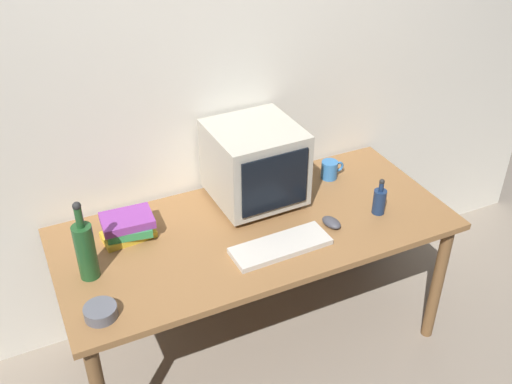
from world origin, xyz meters
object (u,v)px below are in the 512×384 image
(keyboard, at_px, (281,246))
(bottle_tall, at_px, (85,249))
(mug, at_px, (330,170))
(cd_spindle, at_px, (101,312))
(crt_monitor, at_px, (255,164))
(book_stack, at_px, (128,227))
(computer_mouse, at_px, (331,222))
(bottle_short, at_px, (379,200))

(keyboard, relative_size, bottle_tall, 1.21)
(mug, height_order, cd_spindle, mug)
(crt_monitor, height_order, keyboard, crt_monitor)
(book_stack, bearing_deg, cd_spindle, -117.32)
(crt_monitor, relative_size, keyboard, 0.94)
(computer_mouse, bearing_deg, bottle_short, -12.78)
(bottle_tall, relative_size, cd_spindle, 2.89)
(bottle_short, bearing_deg, crt_monitor, 144.01)
(keyboard, xyz_separation_m, bottle_tall, (-0.75, 0.17, 0.12))
(computer_mouse, height_order, book_stack, book_stack)
(computer_mouse, bearing_deg, bottle_tall, 161.00)
(crt_monitor, bearing_deg, computer_mouse, -57.02)
(mug, bearing_deg, bottle_short, -83.00)
(keyboard, xyz_separation_m, mug, (0.47, 0.39, 0.03))
(computer_mouse, bearing_deg, crt_monitor, 110.78)
(computer_mouse, bearing_deg, keyboard, 177.24)
(keyboard, height_order, mug, mug)
(computer_mouse, xyz_separation_m, bottle_short, (0.24, -0.00, 0.05))
(bottle_short, bearing_deg, keyboard, -175.26)
(keyboard, height_order, book_stack, book_stack)
(bottle_tall, bearing_deg, keyboard, -12.56)
(bottle_short, bearing_deg, mug, 97.00)
(crt_monitor, height_order, mug, crt_monitor)
(bottle_tall, bearing_deg, bottle_short, -5.60)
(bottle_short, distance_m, mug, 0.35)
(bottle_short, distance_m, book_stack, 1.10)
(cd_spindle, bearing_deg, keyboard, 5.32)
(crt_monitor, distance_m, bottle_short, 0.58)
(book_stack, bearing_deg, mug, 2.58)
(crt_monitor, bearing_deg, mug, 2.28)
(keyboard, distance_m, mug, 0.62)
(mug, relative_size, cd_spindle, 1.00)
(bottle_short, bearing_deg, book_stack, 164.04)
(cd_spindle, bearing_deg, bottle_tall, 87.03)
(crt_monitor, height_order, bottle_short, crt_monitor)
(crt_monitor, distance_m, mug, 0.44)
(bottle_tall, distance_m, bottle_short, 1.27)
(crt_monitor, distance_m, keyboard, 0.42)
(bottle_tall, xyz_separation_m, bottle_short, (1.26, -0.12, -0.07))
(computer_mouse, height_order, mug, mug)
(book_stack, relative_size, cd_spindle, 1.90)
(keyboard, bearing_deg, bottle_short, 3.30)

